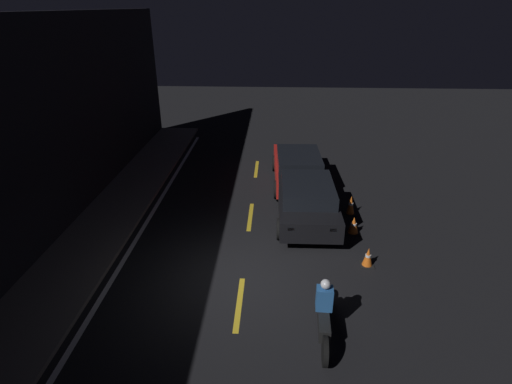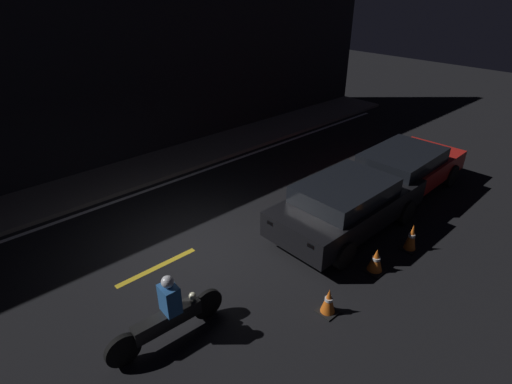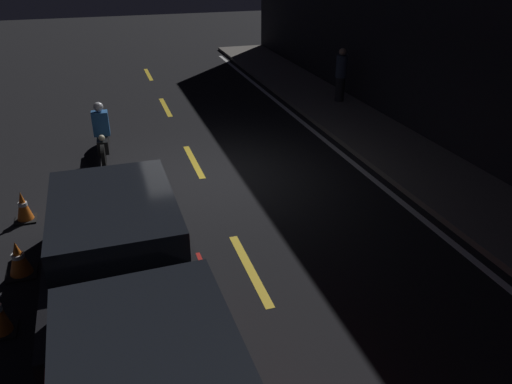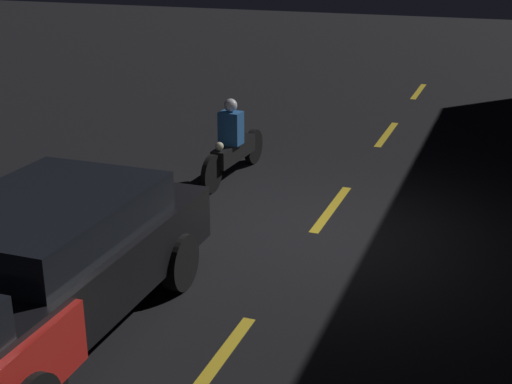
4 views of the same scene
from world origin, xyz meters
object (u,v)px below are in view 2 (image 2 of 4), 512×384
object	(u,v)px
taxi_red	(403,169)
traffic_cone_far	(411,237)
van_black	(347,203)
traffic_cone_near	(329,301)
motorcycle	(167,315)
traffic_cone_mid	(376,260)

from	to	relation	value
taxi_red	traffic_cone_far	distance (m)	3.13
van_black	traffic_cone_near	xyz separation A→B (m)	(-2.67, -1.57, -0.50)
taxi_red	motorcycle	distance (m)	8.31
taxi_red	traffic_cone_mid	bearing A→B (deg)	-159.05
van_black	traffic_cone_near	distance (m)	3.14
traffic_cone_near	traffic_cone_far	size ratio (longest dim) A/B	0.82
motorcycle	traffic_cone_mid	size ratio (longest dim) A/B	3.99
traffic_cone_far	traffic_cone_mid	bearing A→B (deg)	174.76
taxi_red	traffic_cone_near	xyz separation A→B (m)	(-5.66, -1.72, -0.47)
traffic_cone_far	motorcycle	bearing A→B (deg)	164.75
motorcycle	traffic_cone_far	size ratio (longest dim) A/B	3.29
van_black	motorcycle	size ratio (longest dim) A/B	1.92
motorcycle	traffic_cone_near	world-z (taller)	motorcycle
van_black	traffic_cone_far	world-z (taller)	van_black
van_black	traffic_cone_near	bearing A→B (deg)	-150.02
van_black	traffic_cone_mid	world-z (taller)	van_black
van_black	taxi_red	xyz separation A→B (m)	(2.99, 0.14, -0.02)
traffic_cone_near	traffic_cone_mid	size ratio (longest dim) A/B	1.00
taxi_red	traffic_cone_mid	world-z (taller)	taxi_red
taxi_red	traffic_cone_mid	distance (m)	4.23
traffic_cone_mid	traffic_cone_far	world-z (taller)	traffic_cone_far
traffic_cone_near	traffic_cone_far	bearing A→B (deg)	-0.50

